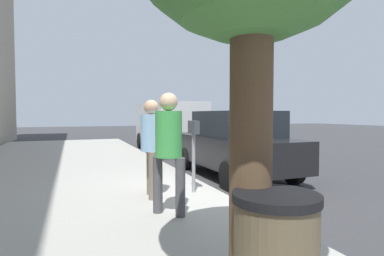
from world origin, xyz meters
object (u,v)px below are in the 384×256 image
pedestrian_bystander (169,142)px  pedestrian_at_meter (151,140)px  parked_sedan_near (234,143)px  parking_meter (194,141)px  parked_van_far (168,124)px

pedestrian_bystander → pedestrian_at_meter: bearing=48.7°
pedestrian_at_meter → parked_sedan_near: (1.83, -2.73, -0.32)m
parking_meter → parked_van_far: (7.96, -1.87, 0.09)m
parking_meter → pedestrian_bystander: 1.44m
pedestrian_at_meter → parked_van_far: bearing=79.1°
parked_sedan_near → parked_van_far: bearing=0.0°
pedestrian_bystander → parked_sedan_near: (2.94, -2.73, -0.37)m
pedestrian_at_meter → pedestrian_bystander: bearing=-82.2°
parked_van_far → parking_meter: bearing=166.8°
parked_sedan_near → pedestrian_at_meter: bearing=123.8°
parking_meter → parked_van_far: 8.18m
parking_meter → pedestrian_at_meter: pedestrian_at_meter is taller
parking_meter → parked_van_far: size_ratio=0.27×
parking_meter → parked_van_far: bearing=-13.2°
pedestrian_bystander → parked_van_far: (9.11, -2.73, -0.01)m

